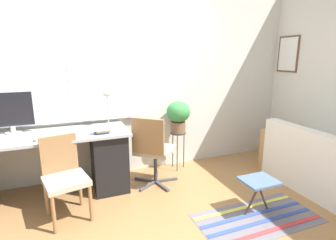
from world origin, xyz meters
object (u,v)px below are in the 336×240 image
at_px(keyboard, 6,143).
at_px(desk_chair_wooden, 64,175).
at_px(plant_stand, 178,137).
at_px(folding_stool, 259,183).
at_px(office_chair_swivel, 153,149).
at_px(mouse, 35,140).
at_px(book_stack, 102,131).
at_px(couch_loveseat, 316,166).
at_px(desk_lamp, 108,105).
at_px(monitor, 10,112).
at_px(potted_plant, 178,115).

xyz_separation_m(keyboard, desk_chair_wooden, (0.52, -0.29, -0.32)).
relative_size(plant_stand, folding_stool, 1.46).
bearing_deg(office_chair_swivel, folding_stool, 171.32).
distance_m(mouse, book_stack, 0.69).
height_order(keyboard, plant_stand, keyboard).
height_order(keyboard, book_stack, book_stack).
height_order(keyboard, couch_loveseat, couch_loveseat).
xyz_separation_m(desk_lamp, book_stack, (-0.12, -0.27, -0.24)).
distance_m(monitor, mouse, 0.54).
xyz_separation_m(book_stack, couch_loveseat, (2.52, -0.81, -0.52)).
height_order(book_stack, folding_stool, book_stack).
distance_m(keyboard, potted_plant, 2.11).
relative_size(keyboard, folding_stool, 0.95).
relative_size(mouse, potted_plant, 0.13).
relative_size(plant_stand, potted_plant, 1.25).
relative_size(monitor, couch_loveseat, 0.36).
xyz_separation_m(monitor, desk_lamp, (1.07, -0.10, 0.02)).
bearing_deg(folding_stool, plant_stand, 103.75).
height_order(desk_lamp, potted_plant, desk_lamp).
bearing_deg(monitor, desk_chair_wooden, -53.32).
bearing_deg(mouse, monitor, 122.26).
height_order(desk_chair_wooden, folding_stool, desk_chair_wooden).
distance_m(mouse, couch_loveseat, 3.34).
relative_size(keyboard, desk_chair_wooden, 0.43).
bearing_deg(plant_stand, couch_loveseat, -39.70).
relative_size(book_stack, potted_plant, 0.47).
relative_size(desk_lamp, folding_stool, 1.17).
bearing_deg(monitor, potted_plant, -0.61).
relative_size(keyboard, potted_plant, 0.82).
bearing_deg(desk_chair_wooden, folding_stool, -33.14).
xyz_separation_m(desk_lamp, desk_chair_wooden, (-0.56, -0.59, -0.59)).
bearing_deg(mouse, desk_lamp, 20.65).
relative_size(mouse, folding_stool, 0.15).
distance_m(mouse, office_chair_swivel, 1.34).
bearing_deg(folding_stool, desk_chair_wooden, 159.99).
height_order(desk_lamp, plant_stand, desk_lamp).
bearing_deg(folding_stool, book_stack, 145.32).
bearing_deg(desk_lamp, keyboard, -164.63).
relative_size(office_chair_swivel, folding_stool, 2.40).
bearing_deg(monitor, office_chair_swivel, -14.15).
bearing_deg(desk_lamp, potted_plant, 4.49).
xyz_separation_m(desk_lamp, office_chair_swivel, (0.49, -0.29, -0.55)).
xyz_separation_m(mouse, couch_loveseat, (3.21, -0.78, -0.50)).
bearing_deg(desk_chair_wooden, office_chair_swivel, 2.64).
bearing_deg(book_stack, plant_stand, 17.37).
xyz_separation_m(monitor, mouse, (0.26, -0.41, -0.24)).
bearing_deg(book_stack, monitor, 158.57).
height_order(monitor, folding_stool, monitor).
bearing_deg(book_stack, folding_stool, -34.68).
bearing_deg(desk_chair_wooden, keyboard, 137.40).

